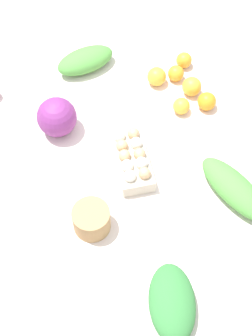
{
  "coord_description": "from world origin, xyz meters",
  "views": [
    {
      "loc": [
        -0.79,
        0.44,
        2.22
      ],
      "look_at": [
        0.0,
        0.0,
        0.79
      ],
      "focal_mm": 50.0,
      "sensor_mm": 36.0,
      "label": 1
    }
  ],
  "objects_px": {
    "greens_bunch_dandelion": "(172,303)",
    "orange_5": "(157,76)",
    "orange_0": "(207,101)",
    "greens_bunch_chard": "(234,189)",
    "paper_bag": "(91,219)",
    "cabbage_purple": "(57,117)",
    "egg_carton": "(132,159)",
    "greens_bunch_beet_tops": "(85,60)",
    "orange_1": "(192,86)",
    "orange_4": "(184,60)",
    "orange_3": "(176,73)",
    "orange_2": "(181,106)"
  },
  "relations": [
    {
      "from": "greens_bunch_chard",
      "to": "orange_2",
      "type": "xyz_separation_m",
      "value": [
        0.41,
        -0.04,
        -0.01
      ]
    },
    {
      "from": "cabbage_purple",
      "to": "greens_bunch_chard",
      "type": "relative_size",
      "value": 0.49
    },
    {
      "from": "greens_bunch_dandelion",
      "to": "cabbage_purple",
      "type": "bearing_deg",
      "value": 0.97
    },
    {
      "from": "orange_1",
      "to": "orange_0",
      "type": "bearing_deg",
      "value": -174.03
    },
    {
      "from": "egg_carton",
      "to": "paper_bag",
      "type": "relative_size",
      "value": 2.22
    },
    {
      "from": "orange_3",
      "to": "orange_5",
      "type": "distance_m",
      "value": 0.08
    },
    {
      "from": "orange_0",
      "to": "orange_5",
      "type": "bearing_deg",
      "value": 26.87
    },
    {
      "from": "orange_3",
      "to": "orange_5",
      "type": "xyz_separation_m",
      "value": [
        0.02,
        0.08,
        0.01
      ]
    },
    {
      "from": "egg_carton",
      "to": "orange_2",
      "type": "relative_size",
      "value": 4.22
    },
    {
      "from": "egg_carton",
      "to": "orange_2",
      "type": "bearing_deg",
      "value": -50.15
    },
    {
      "from": "orange_3",
      "to": "orange_4",
      "type": "height_order",
      "value": "same"
    },
    {
      "from": "orange_3",
      "to": "greens_bunch_beet_tops",
      "type": "bearing_deg",
      "value": 50.94
    },
    {
      "from": "cabbage_purple",
      "to": "orange_4",
      "type": "bearing_deg",
      "value": -85.39
    },
    {
      "from": "paper_bag",
      "to": "orange_0",
      "type": "relative_size",
      "value": 1.73
    },
    {
      "from": "orange_0",
      "to": "orange_3",
      "type": "xyz_separation_m",
      "value": [
        0.19,
        0.02,
        -0.0
      ]
    },
    {
      "from": "greens_bunch_dandelion",
      "to": "greens_bunch_chard",
      "type": "distance_m",
      "value": 0.46
    },
    {
      "from": "paper_bag",
      "to": "orange_4",
      "type": "relative_size",
      "value": 1.92
    },
    {
      "from": "egg_carton",
      "to": "orange_0",
      "type": "relative_size",
      "value": 3.84
    },
    {
      "from": "orange_5",
      "to": "greens_bunch_beet_tops",
      "type": "bearing_deg",
      "value": 44.23
    },
    {
      "from": "paper_bag",
      "to": "orange_5",
      "type": "bearing_deg",
      "value": -49.48
    },
    {
      "from": "orange_0",
      "to": "orange_2",
      "type": "height_order",
      "value": "orange_0"
    },
    {
      "from": "greens_bunch_dandelion",
      "to": "orange_0",
      "type": "xyz_separation_m",
      "value": [
        0.61,
        -0.54,
        -0.0
      ]
    },
    {
      "from": "paper_bag",
      "to": "orange_4",
      "type": "xyz_separation_m",
      "value": [
        0.48,
        -0.68,
        -0.02
      ]
    },
    {
      "from": "orange_4",
      "to": "paper_bag",
      "type": "bearing_deg",
      "value": 125.14
    },
    {
      "from": "cabbage_purple",
      "to": "greens_bunch_dandelion",
      "type": "distance_m",
      "value": 0.79
    },
    {
      "from": "orange_5",
      "to": "greens_bunch_chard",
      "type": "bearing_deg",
      "value": 176.35
    },
    {
      "from": "greens_bunch_chard",
      "to": "orange_1",
      "type": "height_order",
      "value": "greens_bunch_chard"
    },
    {
      "from": "orange_2",
      "to": "paper_bag",
      "type": "bearing_deg",
      "value": 117.12
    },
    {
      "from": "orange_1",
      "to": "orange_5",
      "type": "distance_m",
      "value": 0.15
    },
    {
      "from": "cabbage_purple",
      "to": "paper_bag",
      "type": "distance_m",
      "value": 0.44
    },
    {
      "from": "egg_carton",
      "to": "orange_1",
      "type": "height_order",
      "value": "egg_carton"
    },
    {
      "from": "greens_bunch_dandelion",
      "to": "orange_1",
      "type": "xyz_separation_m",
      "value": [
        0.7,
        -0.53,
        -0.0
      ]
    },
    {
      "from": "orange_2",
      "to": "orange_3",
      "type": "relative_size",
      "value": 1.0
    },
    {
      "from": "paper_bag",
      "to": "orange_0",
      "type": "xyz_separation_m",
      "value": [
        0.24,
        -0.63,
        -0.01
      ]
    },
    {
      "from": "paper_bag",
      "to": "greens_bunch_beet_tops",
      "type": "xyz_separation_m",
      "value": [
        0.67,
        -0.31,
        -0.01
      ]
    },
    {
      "from": "paper_bag",
      "to": "orange_0",
      "type": "bearing_deg",
      "value": -69.05
    },
    {
      "from": "cabbage_purple",
      "to": "greens_bunch_beet_tops",
      "type": "xyz_separation_m",
      "value": [
        0.24,
        -0.24,
        -0.03
      ]
    },
    {
      "from": "orange_5",
      "to": "paper_bag",
      "type": "bearing_deg",
      "value": 130.52
    },
    {
      "from": "orange_1",
      "to": "orange_3",
      "type": "bearing_deg",
      "value": 8.48
    },
    {
      "from": "cabbage_purple",
      "to": "orange_3",
      "type": "distance_m",
      "value": 0.54
    },
    {
      "from": "egg_carton",
      "to": "greens_bunch_beet_tops",
      "type": "xyz_separation_m",
      "value": [
        0.52,
        -0.07,
        -0.0
      ]
    },
    {
      "from": "orange_5",
      "to": "orange_4",
      "type": "bearing_deg",
      "value": -79.8
    },
    {
      "from": "greens_bunch_dandelion",
      "to": "orange_2",
      "type": "distance_m",
      "value": 0.78
    },
    {
      "from": "orange_2",
      "to": "orange_5",
      "type": "distance_m",
      "value": 0.18
    },
    {
      "from": "greens_bunch_dandelion",
      "to": "orange_5",
      "type": "height_order",
      "value": "greens_bunch_dandelion"
    },
    {
      "from": "greens_bunch_dandelion",
      "to": "orange_4",
      "type": "bearing_deg",
      "value": -35.07
    },
    {
      "from": "greens_bunch_beet_tops",
      "to": "orange_3",
      "type": "xyz_separation_m",
      "value": [
        -0.24,
        -0.3,
        -0.01
      ]
    },
    {
      "from": "cabbage_purple",
      "to": "orange_5",
      "type": "distance_m",
      "value": 0.45
    },
    {
      "from": "orange_1",
      "to": "orange_2",
      "type": "relative_size",
      "value": 1.17
    },
    {
      "from": "orange_5",
      "to": "egg_carton",
      "type": "bearing_deg",
      "value": 136.25
    }
  ]
}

